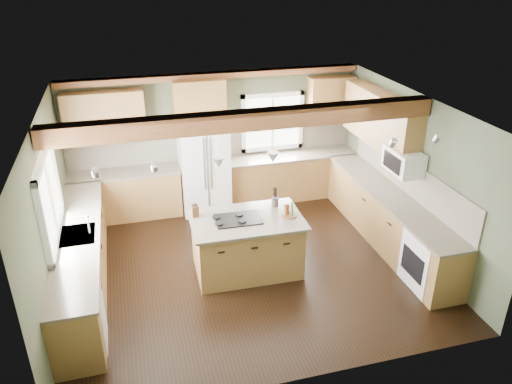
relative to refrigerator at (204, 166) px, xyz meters
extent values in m
plane|color=black|center=(0.30, -2.12, -0.90)|extent=(5.60, 5.60, 0.00)
plane|color=silver|center=(0.30, -2.12, 1.70)|extent=(5.60, 5.60, 0.00)
plane|color=#414833|center=(0.30, 0.38, 0.40)|extent=(5.60, 0.00, 5.60)
plane|color=#414833|center=(-2.50, -2.12, 0.40)|extent=(0.00, 5.00, 5.00)
plane|color=#414833|center=(3.10, -2.12, 0.40)|extent=(0.00, 5.00, 5.00)
cube|color=#552A18|center=(0.30, -2.25, 1.57)|extent=(5.55, 0.26, 0.26)
cube|color=#552A18|center=(0.30, 0.28, 1.64)|extent=(5.55, 0.20, 0.10)
cube|color=brown|center=(0.30, 0.36, 0.31)|extent=(5.58, 0.03, 0.58)
cube|color=brown|center=(3.08, -2.07, 0.31)|extent=(0.03, 3.70, 0.58)
cube|color=brown|center=(-1.49, 0.08, -0.46)|extent=(2.02, 0.60, 0.88)
cube|color=#4F473A|center=(-1.49, 0.08, 0.00)|extent=(2.06, 0.64, 0.04)
cube|color=brown|center=(1.79, 0.08, -0.46)|extent=(2.62, 0.60, 0.88)
cube|color=#4F473A|center=(1.79, 0.08, 0.00)|extent=(2.66, 0.64, 0.04)
cube|color=brown|center=(-2.20, -2.07, -0.46)|extent=(0.60, 3.70, 0.88)
cube|color=#4F473A|center=(-2.20, -2.07, 0.00)|extent=(0.64, 3.74, 0.04)
cube|color=brown|center=(2.80, -2.07, -0.46)|extent=(0.60, 3.70, 0.88)
cube|color=#4F473A|center=(2.80, -2.07, 0.00)|extent=(0.64, 3.74, 0.04)
cube|color=brown|center=(-1.69, 0.21, 1.05)|extent=(1.40, 0.35, 0.90)
cube|color=brown|center=(0.00, 0.21, 1.25)|extent=(0.96, 0.35, 0.70)
cube|color=brown|center=(2.92, -1.22, 1.05)|extent=(0.35, 2.20, 0.90)
cube|color=brown|center=(2.60, 0.21, 1.05)|extent=(0.90, 0.35, 0.90)
cube|color=white|center=(-2.48, -2.07, 0.65)|extent=(0.04, 1.60, 1.05)
cube|color=white|center=(1.45, 0.36, 0.65)|extent=(1.10, 0.04, 1.00)
cube|color=#262628|center=(-2.20, -2.07, 0.01)|extent=(0.50, 0.65, 0.03)
cylinder|color=#B2B2B7|center=(-2.02, -2.07, 0.15)|extent=(0.02, 0.02, 0.28)
cube|color=white|center=(-2.19, -3.37, -0.47)|extent=(0.60, 0.60, 0.84)
cube|color=white|center=(2.79, -3.37, -0.47)|extent=(0.60, 0.72, 0.84)
cube|color=white|center=(2.88, -2.17, 0.65)|extent=(0.40, 0.70, 0.38)
cone|color=#B2B2B7|center=(-0.14, -2.24, 0.98)|extent=(0.18, 0.18, 0.16)
cone|color=#B2B2B7|center=(0.66, -2.26, 0.98)|extent=(0.18, 0.18, 0.16)
cube|color=white|center=(0.00, 0.00, 0.00)|extent=(0.90, 0.74, 1.80)
cube|color=brown|center=(0.26, -2.25, -0.46)|extent=(1.62, 1.01, 0.88)
cube|color=#4F473A|center=(0.26, -2.25, 0.00)|extent=(1.73, 1.12, 0.04)
cube|color=black|center=(0.13, -2.25, 0.03)|extent=(0.70, 0.48, 0.02)
cube|color=brown|center=(-0.48, -1.98, 0.11)|extent=(0.12, 0.10, 0.18)
cylinder|color=#36302B|center=(0.80, -1.96, 0.09)|extent=(0.12, 0.12, 0.15)
camera|label=1|loc=(-1.35, -8.68, 3.66)|focal=35.00mm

